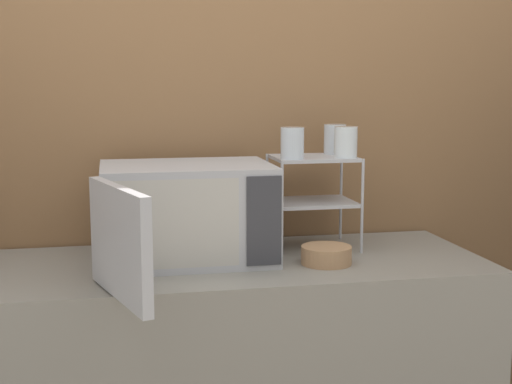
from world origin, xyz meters
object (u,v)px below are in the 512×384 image
Objects in this scene: bowl at (326,255)px; glass_front_right at (346,142)px; glass_front_left at (292,143)px; dish_rack at (313,182)px; glass_back_right at (335,139)px; microwave at (184,213)px.

glass_front_right is at bearing 55.42° from bowl.
bowl is at bearing -66.46° from glass_front_left.
glass_front_left is at bearing -179.47° from glass_front_right.
dish_rack is 0.18m from glass_front_right.
dish_rack is at bearing 146.25° from glass_front_right.
glass_front_right is at bearing -33.75° from dish_rack.
dish_rack is 0.19m from glass_back_right.
bowl is at bearing -124.58° from glass_front_right.
dish_rack is 3.06× the size of glass_front_left.
glass_front_left is 0.65× the size of bowl.
bowl is at bearing -16.64° from microwave.
glass_front_right reaches higher than microwave.
glass_back_right is at bearing 34.41° from glass_front_left.
glass_back_right is at bearing 68.23° from bowl.
glass_front_left is 0.40m from bowl.
glass_back_right reaches higher than microwave.
glass_front_right is (-0.00, -0.13, 0.00)m from glass_back_right.
microwave is 2.53× the size of dish_rack.
glass_back_right and glass_front_right have the same top height.
glass_back_right is at bearing 88.73° from glass_front_right.
microwave is 0.48m from bowl.
microwave is 0.48m from dish_rack.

